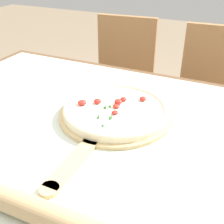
{
  "coord_description": "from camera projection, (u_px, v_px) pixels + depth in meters",
  "views": [
    {
      "loc": [
        0.36,
        -0.65,
        1.26
      ],
      "look_at": [
        0.03,
        0.07,
        0.79
      ],
      "focal_mm": 45.0,
      "sensor_mm": 36.0,
      "label": 1
    }
  ],
  "objects": [
    {
      "name": "rolling_pin",
      "position": [
        37.0,
        211.0,
        0.58
      ],
      "size": [
        0.42,
        0.06,
        0.05
      ],
      "rotation": [
        0.0,
        0.0,
        0.02
      ],
      "color": "tan",
      "rests_on": "towel_cloth"
    },
    {
      "name": "dining_table",
      "position": [
        96.0,
        151.0,
        0.94
      ],
      "size": [
        1.5,
        1.05,
        0.75
      ],
      "color": "brown",
      "rests_on": "ground_plane"
    },
    {
      "name": "towel_cloth",
      "position": [
        95.0,
        128.0,
        0.9
      ],
      "size": [
        1.42,
        0.97,
        0.0
      ],
      "color": "silver",
      "rests_on": "dining_table"
    },
    {
      "name": "pizza",
      "position": [
        116.0,
        109.0,
        0.95
      ],
      "size": [
        0.36,
        0.36,
        0.04
      ],
      "color": "beige",
      "rests_on": "pizza_peel"
    },
    {
      "name": "pizza_peel",
      "position": [
        113.0,
        117.0,
        0.94
      ],
      "size": [
        0.38,
        0.6,
        0.01
      ],
      "color": "tan",
      "rests_on": "towel_cloth"
    },
    {
      "name": "chair_right",
      "position": [
        209.0,
        94.0,
        1.63
      ],
      "size": [
        0.42,
        0.42,
        0.89
      ],
      "rotation": [
        0.0,
        0.0,
        0.05
      ],
      "color": "#A37547",
      "rests_on": "ground_plane"
    },
    {
      "name": "chair_left",
      "position": [
        122.0,
        78.0,
        1.83
      ],
      "size": [
        0.44,
        0.44,
        0.89
      ],
      "rotation": [
        0.0,
        0.0,
        0.09
      ],
      "color": "#A37547",
      "rests_on": "ground_plane"
    }
  ]
}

